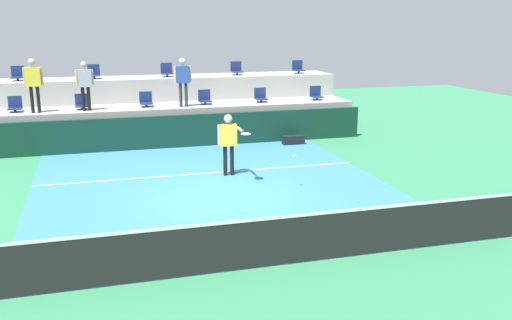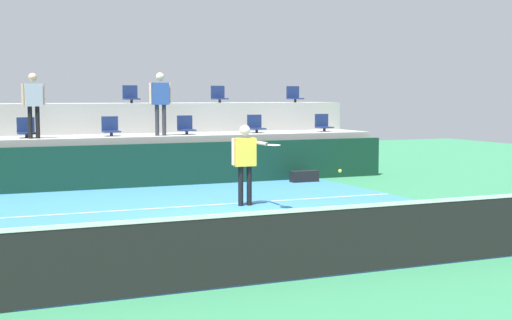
% 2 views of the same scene
% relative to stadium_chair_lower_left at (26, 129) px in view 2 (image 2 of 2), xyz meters
% --- Properties ---
extents(ground_plane, '(40.00, 40.00, 0.00)m').
position_rel_stadium_chair_lower_left_xyz_m(ground_plane, '(3.18, -7.23, -1.46)').
color(ground_plane, '#2D754C').
extents(court_inner_paint, '(9.00, 10.00, 0.01)m').
position_rel_stadium_chair_lower_left_xyz_m(court_inner_paint, '(3.18, -6.23, -1.46)').
color(court_inner_paint, teal).
rests_on(court_inner_paint, ground_plane).
extents(court_service_line, '(9.00, 0.06, 0.00)m').
position_rel_stadium_chair_lower_left_xyz_m(court_service_line, '(3.18, -4.83, -1.46)').
color(court_service_line, white).
rests_on(court_service_line, ground_plane).
extents(tennis_net, '(10.48, 0.08, 1.07)m').
position_rel_stadium_chair_lower_left_xyz_m(tennis_net, '(3.18, -11.23, -0.97)').
color(tennis_net, black).
rests_on(tennis_net, ground_plane).
extents(sponsor_backboard, '(13.00, 0.16, 1.10)m').
position_rel_stadium_chair_lower_left_xyz_m(sponsor_backboard, '(3.18, -1.23, -0.91)').
color(sponsor_backboard, '#0F3323').
rests_on(sponsor_backboard, ground_plane).
extents(seating_tier_lower, '(13.00, 1.80, 1.25)m').
position_rel_stadium_chair_lower_left_xyz_m(seating_tier_lower, '(3.18, 0.07, -0.84)').
color(seating_tier_lower, '#9E9E99').
rests_on(seating_tier_lower, ground_plane).
extents(seating_tier_upper, '(13.00, 1.80, 2.10)m').
position_rel_stadium_chair_lower_left_xyz_m(seating_tier_upper, '(3.18, 1.87, -0.41)').
color(seating_tier_upper, '#9E9E99').
rests_on(seating_tier_upper, ground_plane).
extents(stadium_chair_lower_left, '(0.44, 0.40, 0.52)m').
position_rel_stadium_chair_lower_left_xyz_m(stadium_chair_lower_left, '(0.00, 0.00, 0.00)').
color(stadium_chair_lower_left, '#2D2D33').
rests_on(stadium_chair_lower_left, seating_tier_lower).
extents(stadium_chair_lower_mid_left, '(0.44, 0.40, 0.52)m').
position_rel_stadium_chair_lower_left_xyz_m(stadium_chair_lower_mid_left, '(2.15, 0.00, 0.00)').
color(stadium_chair_lower_mid_left, '#2D2D33').
rests_on(stadium_chair_lower_mid_left, seating_tier_lower).
extents(stadium_chair_lower_mid_right, '(0.44, 0.40, 0.52)m').
position_rel_stadium_chair_lower_left_xyz_m(stadium_chair_lower_mid_right, '(4.24, 0.00, 0.00)').
color(stadium_chair_lower_mid_right, '#2D2D33').
rests_on(stadium_chair_lower_mid_right, seating_tier_lower).
extents(stadium_chair_lower_right, '(0.44, 0.40, 0.52)m').
position_rel_stadium_chair_lower_left_xyz_m(stadium_chair_lower_right, '(6.34, 0.00, 0.00)').
color(stadium_chair_lower_right, '#2D2D33').
rests_on(stadium_chair_lower_right, seating_tier_lower).
extents(stadium_chair_lower_far_right, '(0.44, 0.40, 0.52)m').
position_rel_stadium_chair_lower_left_xyz_m(stadium_chair_lower_far_right, '(8.55, 0.00, 0.00)').
color(stadium_chair_lower_far_right, '#2D2D33').
rests_on(stadium_chair_lower_far_right, seating_tier_lower).
extents(stadium_chair_upper_left, '(0.44, 0.40, 0.52)m').
position_rel_stadium_chair_lower_left_xyz_m(stadium_chair_upper_left, '(0.46, 1.80, 0.85)').
color(stadium_chair_upper_left, '#2D2D33').
rests_on(stadium_chair_upper_left, seating_tier_upper).
extents(stadium_chair_upper_center, '(0.44, 0.40, 0.52)m').
position_rel_stadium_chair_lower_left_xyz_m(stadium_chair_upper_center, '(3.14, 1.80, 0.85)').
color(stadium_chair_upper_center, '#2D2D33').
rests_on(stadium_chair_upper_center, seating_tier_upper).
extents(stadium_chair_upper_right, '(0.44, 0.40, 0.52)m').
position_rel_stadium_chair_lower_left_xyz_m(stadium_chair_upper_right, '(5.89, 1.80, 0.85)').
color(stadium_chair_upper_right, '#2D2D33').
rests_on(stadium_chair_upper_right, seating_tier_upper).
extents(stadium_chair_upper_far_right, '(0.44, 0.40, 0.52)m').
position_rel_stadium_chair_lower_left_xyz_m(stadium_chair_upper_far_right, '(8.46, 1.80, 0.85)').
color(stadium_chair_upper_far_right, '#2D2D33').
rests_on(stadium_chair_upper_far_right, seating_tier_upper).
extents(tennis_player, '(0.68, 1.19, 1.71)m').
position_rel_stadium_chair_lower_left_xyz_m(tennis_player, '(3.88, -5.22, -0.42)').
color(tennis_player, black).
rests_on(tennis_player, ground_plane).
extents(spectator_leaning_on_rail, '(0.58, 0.24, 1.63)m').
position_rel_stadium_chair_lower_left_xyz_m(spectator_leaning_on_rail, '(0.15, -0.38, 0.76)').
color(spectator_leaning_on_rail, black).
rests_on(spectator_leaning_on_rail, seating_tier_lower).
extents(spectator_in_grey, '(0.59, 0.24, 1.68)m').
position_rel_stadium_chair_lower_left_xyz_m(spectator_in_grey, '(3.41, -0.38, 0.80)').
color(spectator_in_grey, '#2D2D33').
rests_on(spectator_in_grey, seating_tier_lower).
extents(tennis_ball, '(0.07, 0.07, 0.07)m').
position_rel_stadium_chair_lower_left_xyz_m(tennis_ball, '(5.20, -6.88, -0.62)').
color(tennis_ball, '#CCE033').
extents(equipment_bag, '(0.76, 0.28, 0.30)m').
position_rel_stadium_chair_lower_left_xyz_m(equipment_bag, '(6.97, -1.87, -1.31)').
color(equipment_bag, black).
rests_on(equipment_bag, ground_plane).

